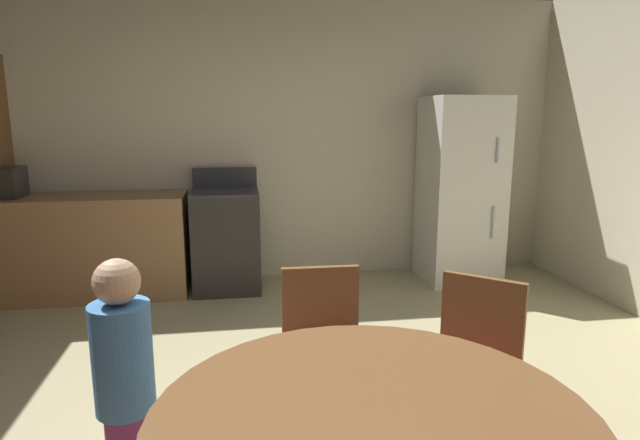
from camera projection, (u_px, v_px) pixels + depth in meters
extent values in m
cube|color=beige|center=(267.00, 140.00, 5.13)|extent=(6.02, 0.12, 2.70)
cube|color=#9E754C|center=(74.00, 247.00, 4.65)|extent=(1.95, 0.60, 0.90)
cube|color=#2D2B28|center=(226.00, 241.00, 4.86)|extent=(0.60, 0.60, 0.90)
cube|color=#38383D|center=(225.00, 192.00, 4.76)|extent=(0.60, 0.60, 0.02)
cube|color=#38383D|center=(225.00, 177.00, 5.02)|extent=(0.60, 0.04, 0.18)
cube|color=white|center=(460.00, 190.00, 5.06)|extent=(0.68, 0.66, 1.76)
cylinder|color=#B2B2B7|center=(498.00, 150.00, 4.68)|extent=(0.02, 0.02, 0.22)
cylinder|color=#B2B2B7|center=(493.00, 222.00, 4.80)|extent=(0.02, 0.02, 0.30)
cylinder|color=brown|center=(372.00, 420.00, 1.51)|extent=(1.29, 1.29, 0.04)
cylinder|color=brown|center=(368.00, 427.00, 2.38)|extent=(0.03, 0.03, 0.43)
cylinder|color=brown|center=(293.00, 433.00, 2.33)|extent=(0.03, 0.03, 0.43)
cylinder|color=brown|center=(353.00, 389.00, 2.71)|extent=(0.03, 0.03, 0.43)
cylinder|color=brown|center=(287.00, 394.00, 2.66)|extent=(0.03, 0.03, 0.43)
cube|color=#9E2D28|center=(325.00, 364.00, 2.47)|extent=(0.41, 0.41, 0.05)
cube|color=brown|center=(320.00, 308.00, 2.61)|extent=(0.38, 0.04, 0.42)
cylinder|color=brown|center=(415.00, 433.00, 2.33)|extent=(0.03, 0.03, 0.43)
cylinder|color=brown|center=(512.00, 420.00, 2.44)|extent=(0.03, 0.03, 0.43)
cylinder|color=brown|center=(441.00, 399.00, 2.62)|extent=(0.03, 0.03, 0.43)
cube|color=#9E2D28|center=(467.00, 378.00, 2.34)|extent=(0.56, 0.56, 0.05)
cube|color=brown|center=(482.00, 321.00, 2.45)|extent=(0.31, 0.28, 0.42)
cylinder|color=#4784CC|center=(123.00, 358.00, 1.96)|extent=(0.31, 0.31, 0.42)
sphere|color=#D6A884|center=(117.00, 282.00, 1.91)|extent=(0.17, 0.17, 0.17)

